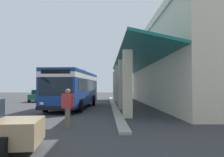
% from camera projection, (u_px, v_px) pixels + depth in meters
% --- Properties ---
extents(ground, '(120.00, 120.00, 0.00)m').
position_uv_depth(ground, '(145.00, 106.00, 24.39)').
color(ground, '#38383A').
extents(curb_strip, '(32.19, 0.50, 0.12)m').
position_uv_depth(curb_strip, '(113.00, 104.00, 25.44)').
color(curb_strip, '#9E998E').
rests_on(curb_strip, ground).
extents(plaza_building, '(27.13, 15.83, 7.90)m').
position_uv_depth(plaza_building, '(207.00, 66.00, 25.80)').
color(plaza_building, beige).
rests_on(plaza_building, ground).
extents(transit_bus, '(11.39, 3.56, 3.34)m').
position_uv_depth(transit_bus, '(74.00, 87.00, 21.71)').
color(transit_bus, navy).
rests_on(transit_bus, ground).
extents(parked_sedan_green, '(4.40, 2.02, 1.47)m').
position_uv_depth(parked_sedan_green, '(40.00, 96.00, 31.19)').
color(parked_sedan_green, '#195933').
rests_on(parked_sedan_green, ground).
extents(pedestrian, '(0.38, 0.62, 1.74)m').
position_uv_depth(pedestrian, '(68.00, 106.00, 11.22)').
color(pedestrian, '#726651').
rests_on(pedestrian, ground).
extents(potted_palm, '(1.72, 1.66, 2.82)m').
position_uv_depth(potted_palm, '(124.00, 95.00, 32.89)').
color(potted_palm, '#4C4742').
rests_on(potted_palm, ground).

